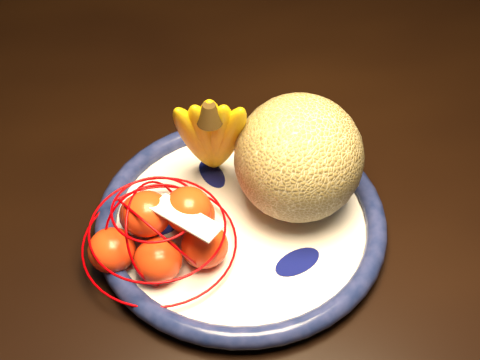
{
  "coord_description": "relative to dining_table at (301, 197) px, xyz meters",
  "views": [
    {
      "loc": [
        -0.19,
        -0.57,
        1.4
      ],
      "look_at": [
        -0.14,
        -0.07,
        0.88
      ],
      "focal_mm": 50.0,
      "sensor_mm": 36.0,
      "label": 1
    }
  ],
  "objects": [
    {
      "name": "dining_table",
      "position": [
        0.0,
        0.0,
        0.0
      ],
      "size": [
        1.67,
        1.07,
        0.81
      ],
      "rotation": [
        0.0,
        0.0,
        0.06
      ],
      "color": "black",
      "rests_on": "ground"
    },
    {
      "name": "fruit_bowl",
      "position": [
        -0.1,
        -0.12,
        0.1
      ],
      "size": [
        0.33,
        0.33,
        0.03
      ],
      "rotation": [
        0.0,
        0.0,
        -0.14
      ],
      "color": "white",
      "rests_on": "dining_table"
    },
    {
      "name": "cantaloupe",
      "position": [
        -0.03,
        -0.09,
        0.17
      ],
      "size": [
        0.14,
        0.14,
        0.14
      ],
      "primitive_type": "sphere",
      "color": "olive",
      "rests_on": "fruit_bowl"
    },
    {
      "name": "banana_bunch",
      "position": [
        -0.12,
        -0.05,
        0.18
      ],
      "size": [
        0.11,
        0.1,
        0.16
      ],
      "rotation": [
        0.0,
        0.0,
        -0.1
      ],
      "color": "#DFB109",
      "rests_on": "fruit_bowl"
    },
    {
      "name": "mandarin_bag",
      "position": [
        -0.18,
        -0.15,
        0.13
      ],
      "size": [
        0.19,
        0.19,
        0.11
      ],
      "rotation": [
        0.0,
        0.0,
        -0.18
      ],
      "color": "#FF3C0D",
      "rests_on": "fruit_bowl"
    },
    {
      "name": "price_tag",
      "position": [
        -0.15,
        -0.17,
        0.17
      ],
      "size": [
        0.07,
        0.07,
        0.01
      ],
      "primitive_type": "cube",
      "rotation": [
        -0.14,
        0.1,
        -0.66
      ],
      "color": "white",
      "rests_on": "mandarin_bag"
    }
  ]
}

